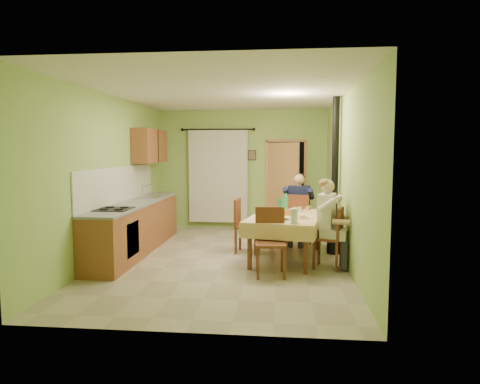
# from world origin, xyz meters

# --- Properties ---
(floor) EXTENTS (4.00, 6.00, 0.01)m
(floor) POSITION_xyz_m (0.00, 0.00, 0.00)
(floor) COLOR tan
(floor) RESTS_ON ground
(room_shell) EXTENTS (4.04, 6.04, 2.82)m
(room_shell) POSITION_xyz_m (0.00, 0.00, 1.82)
(room_shell) COLOR #A1C866
(room_shell) RESTS_ON ground
(kitchen_run) EXTENTS (0.64, 3.64, 1.56)m
(kitchen_run) POSITION_xyz_m (-1.71, 0.40, 0.48)
(kitchen_run) COLOR brown
(kitchen_run) RESTS_ON ground
(upper_cabinets) EXTENTS (0.35, 1.40, 0.70)m
(upper_cabinets) POSITION_xyz_m (-1.82, 1.70, 1.95)
(upper_cabinets) COLOR brown
(upper_cabinets) RESTS_ON room_shell
(curtain) EXTENTS (1.70, 0.07, 2.22)m
(curtain) POSITION_xyz_m (-0.55, 2.90, 1.26)
(curtain) COLOR black
(curtain) RESTS_ON ground
(doorway) EXTENTS (0.96, 0.48, 2.15)m
(doorway) POSITION_xyz_m (1.02, 2.87, 1.05)
(doorway) COLOR black
(doorway) RESTS_ON ground
(dining_table) EXTENTS (1.48, 2.09, 0.76)m
(dining_table) POSITION_xyz_m (1.05, 0.12, 0.38)
(dining_table) COLOR #E8BB7A
(dining_table) RESTS_ON ground
(tableware) EXTENTS (0.71, 1.66, 0.33)m
(tableware) POSITION_xyz_m (1.06, 0.01, 0.83)
(tableware) COLOR white
(tableware) RESTS_ON dining_table
(chair_far) EXTENTS (0.55, 0.55, 1.03)m
(chair_far) POSITION_xyz_m (1.28, 1.12, 0.29)
(chair_far) COLOR brown
(chair_far) RESTS_ON ground
(chair_near) EXTENTS (0.48, 0.48, 1.01)m
(chair_near) POSITION_xyz_m (0.80, -0.89, 0.29)
(chair_near) COLOR brown
(chair_near) RESTS_ON ground
(chair_right) EXTENTS (0.52, 0.52, 0.97)m
(chair_right) POSITION_xyz_m (1.71, -0.39, 0.29)
(chair_right) COLOR brown
(chair_right) RESTS_ON ground
(chair_left) EXTENTS (0.47, 0.47, 0.98)m
(chair_left) POSITION_xyz_m (0.33, 0.51, 0.29)
(chair_left) COLOR brown
(chair_left) RESTS_ON ground
(man_far) EXTENTS (0.63, 0.54, 1.39)m
(man_far) POSITION_xyz_m (1.29, 1.14, 0.88)
(man_far) COLOR #141938
(man_far) RESTS_ON chair_far
(man_right) EXTENTS (0.57, 0.64, 1.39)m
(man_right) POSITION_xyz_m (1.69, -0.39, 0.88)
(man_right) COLOR silver
(man_right) RESTS_ON chair_right
(stove_flue) EXTENTS (0.24, 0.24, 2.80)m
(stove_flue) POSITION_xyz_m (1.90, 0.60, 1.02)
(stove_flue) COLOR black
(stove_flue) RESTS_ON ground
(picture_back) EXTENTS (0.19, 0.03, 0.23)m
(picture_back) POSITION_xyz_m (0.25, 2.97, 1.75)
(picture_back) COLOR black
(picture_back) RESTS_ON room_shell
(picture_right) EXTENTS (0.03, 0.31, 0.21)m
(picture_right) POSITION_xyz_m (1.97, 1.20, 1.85)
(picture_right) COLOR brown
(picture_right) RESTS_ON room_shell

